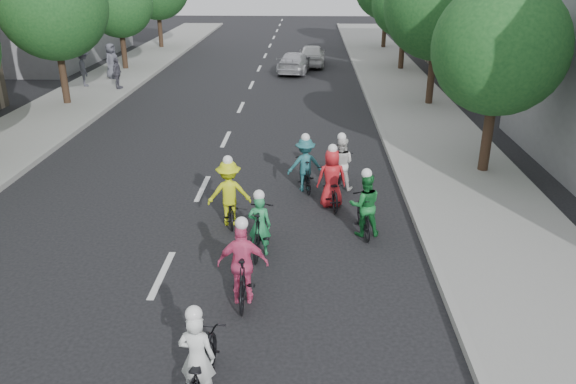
# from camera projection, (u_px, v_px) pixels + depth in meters

# --- Properties ---
(ground) EXTENTS (120.00, 120.00, 0.00)m
(ground) POSITION_uv_depth(u_px,v_px,m) (162.00, 275.00, 12.34)
(ground) COLOR black
(ground) RESTS_ON ground
(sidewalk_left) EXTENTS (4.00, 80.00, 0.15)m
(sidewalk_left) POSITION_uv_depth(u_px,v_px,m) (21.00, 135.00, 21.81)
(sidewalk_left) COLOR gray
(sidewalk_left) RESTS_ON ground
(curb_left) EXTENTS (0.18, 80.00, 0.18)m
(curb_left) POSITION_uv_depth(u_px,v_px,m) (71.00, 135.00, 21.74)
(curb_left) COLOR #999993
(curb_left) RESTS_ON ground
(sidewalk_right) EXTENTS (4.00, 80.00, 0.15)m
(sidewalk_right) POSITION_uv_depth(u_px,v_px,m) (436.00, 140.00, 21.25)
(sidewalk_right) COLOR gray
(sidewalk_right) RESTS_ON ground
(curb_right) EXTENTS (0.18, 80.00, 0.18)m
(curb_right) POSITION_uv_depth(u_px,v_px,m) (384.00, 139.00, 21.31)
(curb_right) COLOR #999993
(curb_right) RESTS_ON ground
(bldg_se) EXTENTS (10.00, 14.00, 8.00)m
(bldg_se) POSITION_uv_depth(u_px,v_px,m) (533.00, 4.00, 32.36)
(bldg_se) COLOR gray
(bldg_se) RESTS_ON ground
(tree_l_3) EXTENTS (4.80, 4.80, 6.93)m
(tree_l_3) POSITION_uv_depth(u_px,v_px,m) (52.00, 5.00, 24.72)
(tree_l_3) COLOR black
(tree_l_3) RESTS_ON ground
(tree_l_4) EXTENTS (4.00, 4.00, 5.97)m
(tree_l_4) POSITION_uv_depth(u_px,v_px,m) (119.00, 3.00, 33.23)
(tree_l_4) COLOR black
(tree_l_4) RESTS_ON ground
(tree_r_0) EXTENTS (4.00, 4.00, 5.97)m
(tree_r_0) POSITION_uv_depth(u_px,v_px,m) (500.00, 49.00, 16.59)
(tree_r_0) COLOR black
(tree_r_0) RESTS_ON ground
(tree_r_1) EXTENTS (4.80, 4.80, 6.93)m
(tree_r_1) POSITION_uv_depth(u_px,v_px,m) (438.00, 5.00, 24.67)
(tree_r_1) COLOR black
(tree_r_1) RESTS_ON ground
(tree_r_2) EXTENTS (4.00, 4.00, 5.97)m
(tree_r_2) POSITION_uv_depth(u_px,v_px,m) (405.00, 3.00, 33.18)
(tree_r_2) COLOR black
(tree_r_2) RESTS_ON ground
(cyclist_0) EXTENTS (0.81, 1.94, 1.71)m
(cyclist_0) POSITION_uv_depth(u_px,v_px,m) (199.00, 365.00, 8.74)
(cyclist_0) COLOR black
(cyclist_0) RESTS_ON ground
(cyclist_1) EXTENTS (0.84, 1.73, 1.77)m
(cyclist_1) POSITION_uv_depth(u_px,v_px,m) (364.00, 209.00, 13.94)
(cyclist_1) COLOR black
(cyclist_1) RESTS_ON ground
(cyclist_2) EXTENTS (1.22, 1.63, 1.88)m
(cyclist_2) POSITION_uv_depth(u_px,v_px,m) (230.00, 198.00, 14.48)
(cyclist_2) COLOR black
(cyclist_2) RESTS_ON ground
(cyclist_3) EXTENTS (1.03, 1.80, 1.88)m
(cyclist_3) POSITION_uv_depth(u_px,v_px,m) (244.00, 270.00, 11.18)
(cyclist_3) COLOR black
(cyclist_3) RESTS_ON ground
(cyclist_4) EXTENTS (0.88, 1.91, 1.82)m
(cyclist_4) POSITION_uv_depth(u_px,v_px,m) (331.00, 184.00, 15.59)
(cyclist_4) COLOR black
(cyclist_4) RESTS_ON ground
(cyclist_5) EXTENTS (0.66, 1.90, 1.62)m
(cyclist_5) POSITION_uv_depth(u_px,v_px,m) (260.00, 229.00, 13.07)
(cyclist_5) COLOR black
(cyclist_5) RESTS_ON ground
(cyclist_6) EXTENTS (0.95, 1.93, 1.75)m
(cyclist_6) POSITION_uv_depth(u_px,v_px,m) (340.00, 169.00, 16.77)
(cyclist_6) COLOR black
(cyclist_6) RESTS_ON ground
(cyclist_7) EXTENTS (1.15, 1.69, 1.77)m
(cyclist_7) POSITION_uv_depth(u_px,v_px,m) (305.00, 168.00, 16.63)
(cyclist_7) COLOR black
(cyclist_7) RESTS_ON ground
(follow_car_lead) EXTENTS (2.34, 4.43, 1.23)m
(follow_car_lead) POSITION_uv_depth(u_px,v_px,m) (295.00, 62.00, 33.87)
(follow_car_lead) COLOR silver
(follow_car_lead) RESTS_ON ground
(follow_car_trail) EXTENTS (1.76, 4.09, 1.38)m
(follow_car_trail) POSITION_uv_depth(u_px,v_px,m) (312.00, 55.00, 36.02)
(follow_car_trail) COLOR silver
(follow_car_trail) RESTS_ON ground
(spectator_0) EXTENTS (1.17, 1.42, 1.92)m
(spectator_0) POSITION_uv_depth(u_px,v_px,m) (84.00, 68.00, 29.47)
(spectator_0) COLOR #494955
(spectator_0) RESTS_ON sidewalk_left
(spectator_1) EXTENTS (0.45, 0.96, 1.59)m
(spectator_1) POSITION_uv_depth(u_px,v_px,m) (117.00, 73.00, 28.94)
(spectator_1) COLOR #514F5D
(spectator_1) RESTS_ON sidewalk_left
(spectator_2) EXTENTS (0.89, 1.09, 1.93)m
(spectator_2) POSITION_uv_depth(u_px,v_px,m) (111.00, 61.00, 31.42)
(spectator_2) COLOR #51525F
(spectator_2) RESTS_ON sidewalk_left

